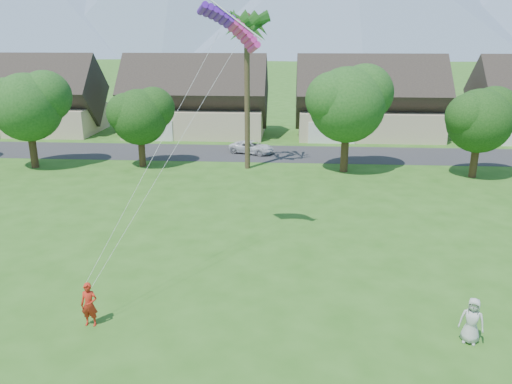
# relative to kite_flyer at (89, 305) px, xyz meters

# --- Properties ---
(street) EXTENTS (90.00, 7.00, 0.01)m
(street) POSITION_rel_kite_flyer_xyz_m (6.06, 29.61, -0.89)
(street) COLOR #2D2D30
(street) RESTS_ON ground
(kite_flyer) EXTENTS (0.65, 0.43, 1.79)m
(kite_flyer) POSITION_rel_kite_flyer_xyz_m (0.00, 0.00, 0.00)
(kite_flyer) COLOR red
(kite_flyer) RESTS_ON ground
(watcher) EXTENTS (1.02, 0.86, 1.78)m
(watcher) POSITION_rel_kite_flyer_xyz_m (14.33, -0.13, -0.00)
(watcher) COLOR #BAB9B6
(watcher) RESTS_ON ground
(parked_car) EXTENTS (4.66, 3.37, 1.18)m
(parked_car) POSITION_rel_kite_flyer_xyz_m (4.00, 29.61, -0.31)
(parked_car) COLOR silver
(parked_car) RESTS_ON ground
(houses_row) EXTENTS (72.75, 8.19, 8.86)m
(houses_row) POSITION_rel_kite_flyer_xyz_m (6.55, 38.60, 2.55)
(houses_row) COLOR beige
(houses_row) RESTS_ON ground
(tree_row) EXTENTS (62.27, 6.67, 8.45)m
(tree_row) POSITION_rel_kite_flyer_xyz_m (4.91, 23.52, 3.99)
(tree_row) COLOR #47301C
(tree_row) RESTS_ON ground
(fan_palm) EXTENTS (3.00, 3.00, 13.80)m
(fan_palm) POSITION_rel_kite_flyer_xyz_m (4.06, 24.11, 10.91)
(fan_palm) COLOR #4C3D26
(fan_palm) RESTS_ON ground
(parafoil_kite) EXTENTS (3.39, 1.33, 0.50)m
(parafoil_kite) POSITION_rel_kite_flyer_xyz_m (4.74, 8.11, 10.40)
(parafoil_kite) COLOR #641BCC
(parafoil_kite) RESTS_ON ground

